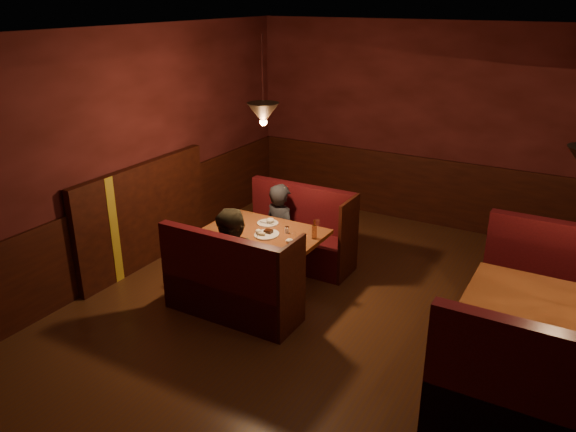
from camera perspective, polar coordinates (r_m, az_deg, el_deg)
The scene contains 9 objects.
room at distance 5.36m, azimuth 3.50°, elevation -2.22°, with size 6.02×7.02×2.92m.
main_table at distance 6.44m, azimuth -2.20°, elevation -2.84°, with size 1.33×0.81×0.93m.
main_bench_far at distance 7.12m, azimuth 1.12°, elevation -2.37°, with size 1.47×0.52×1.00m.
main_bench_near at distance 5.97m, azimuth -5.91°, elevation -7.51°, with size 1.47×0.52×1.00m.
second_table at distance 5.31m, azimuth 25.52°, elevation -10.05°, with size 1.47×0.94×0.83m.
second_bench_far at distance 6.20m, azimuth 26.27°, elevation -8.15°, with size 1.63×0.61×1.16m.
second_bench_near at distance 4.71m, azimuth 24.34°, elevation -17.86°, with size 1.63×0.61×1.16m.
diner_a at distance 6.96m, azimuth -0.74°, elevation 0.50°, with size 0.51×0.34×1.41m, color black.
diner_b at distance 5.89m, azimuth -5.48°, elevation -3.15°, with size 0.73×0.57×1.51m, color #2E291B.
Camera 1 is at (1.86, -4.37, 3.22)m, focal length 35.00 mm.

